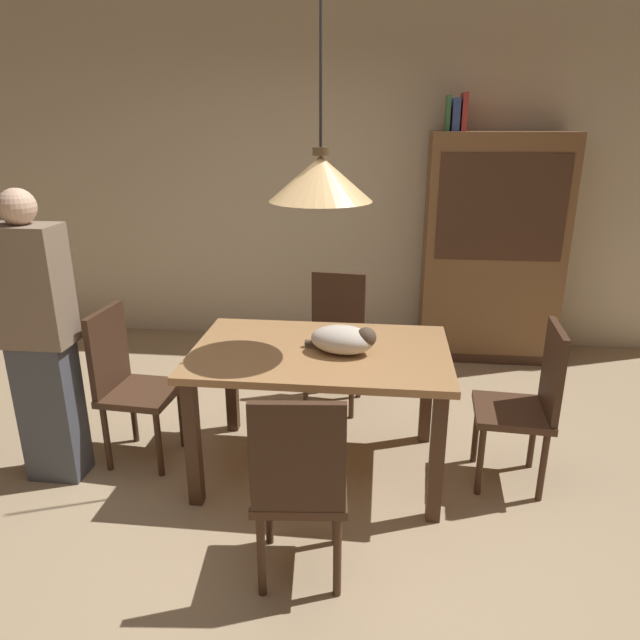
{
  "coord_description": "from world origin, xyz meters",
  "views": [
    {
      "loc": [
        0.36,
        -2.48,
        1.94
      ],
      "look_at": [
        0.02,
        0.63,
        0.85
      ],
      "focal_mm": 32.47,
      "sensor_mm": 36.0,
      "label": 1
    }
  ],
  "objects_px": {
    "book_red_tall": "(463,112)",
    "person_standing": "(40,342)",
    "chair_left_side": "(128,379)",
    "dining_table": "(321,366)",
    "book_blue_wide": "(455,115)",
    "chair_near_front": "(299,481)",
    "book_green_slim": "(447,113)",
    "chair_far_back": "(335,334)",
    "cat_sleeping": "(344,339)",
    "pendant_lamp": "(321,178)",
    "hutch_bookcase": "(492,254)",
    "chair_right_side": "(529,400)"
  },
  "relations": [
    {
      "from": "chair_near_front",
      "to": "book_green_slim",
      "type": "distance_m",
      "value": 3.23
    },
    {
      "from": "person_standing",
      "to": "cat_sleeping",
      "type": "bearing_deg",
      "value": 6.5
    },
    {
      "from": "chair_near_front",
      "to": "cat_sleeping",
      "type": "distance_m",
      "value": 0.91
    },
    {
      "from": "pendant_lamp",
      "to": "dining_table",
      "type": "bearing_deg",
      "value": 97.13
    },
    {
      "from": "dining_table",
      "to": "chair_far_back",
      "type": "xyz_separation_m",
      "value": [
        0.01,
        0.88,
        -0.14
      ]
    },
    {
      "from": "chair_near_front",
      "to": "chair_far_back",
      "type": "relative_size",
      "value": 1.0
    },
    {
      "from": "dining_table",
      "to": "book_blue_wide",
      "type": "distance_m",
      "value": 2.46
    },
    {
      "from": "chair_right_side",
      "to": "book_red_tall",
      "type": "xyz_separation_m",
      "value": [
        -0.23,
        1.9,
        1.48
      ]
    },
    {
      "from": "pendant_lamp",
      "to": "person_standing",
      "type": "xyz_separation_m",
      "value": [
        -1.48,
        -0.22,
        -0.85
      ]
    },
    {
      "from": "chair_far_back",
      "to": "cat_sleeping",
      "type": "relative_size",
      "value": 2.36
    },
    {
      "from": "pendant_lamp",
      "to": "book_red_tall",
      "type": "bearing_deg",
      "value": 64.72
    },
    {
      "from": "chair_near_front",
      "to": "book_red_tall",
      "type": "distance_m",
      "value": 3.27
    },
    {
      "from": "pendant_lamp",
      "to": "book_blue_wide",
      "type": "relative_size",
      "value": 5.42
    },
    {
      "from": "chair_left_side",
      "to": "hutch_bookcase",
      "type": "bearing_deg",
      "value": 38.91
    },
    {
      "from": "chair_right_side",
      "to": "book_blue_wide",
      "type": "relative_size",
      "value": 3.88
    },
    {
      "from": "hutch_bookcase",
      "to": "person_standing",
      "type": "xyz_separation_m",
      "value": [
        -2.69,
        -2.11,
        -0.07
      ]
    },
    {
      "from": "chair_left_side",
      "to": "book_red_tall",
      "type": "xyz_separation_m",
      "value": [
        2.02,
        1.89,
        1.48
      ]
    },
    {
      "from": "book_blue_wide",
      "to": "book_green_slim",
      "type": "bearing_deg",
      "value": 180.0
    },
    {
      "from": "chair_right_side",
      "to": "cat_sleeping",
      "type": "distance_m",
      "value": 1.05
    },
    {
      "from": "chair_near_front",
      "to": "book_red_tall",
      "type": "xyz_separation_m",
      "value": [
        0.89,
        2.77,
        1.48
      ]
    },
    {
      "from": "chair_left_side",
      "to": "chair_right_side",
      "type": "height_order",
      "value": "same"
    },
    {
      "from": "book_red_tall",
      "to": "chair_near_front",
      "type": "bearing_deg",
      "value": -107.75
    },
    {
      "from": "chair_far_back",
      "to": "book_red_tall",
      "type": "relative_size",
      "value": 3.32
    },
    {
      "from": "hutch_bookcase",
      "to": "book_red_tall",
      "type": "height_order",
      "value": "book_red_tall"
    },
    {
      "from": "dining_table",
      "to": "book_red_tall",
      "type": "height_order",
      "value": "book_red_tall"
    },
    {
      "from": "book_red_tall",
      "to": "book_green_slim",
      "type": "bearing_deg",
      "value": 180.0
    },
    {
      "from": "book_red_tall",
      "to": "person_standing",
      "type": "relative_size",
      "value": 0.17
    },
    {
      "from": "chair_near_front",
      "to": "hutch_bookcase",
      "type": "height_order",
      "value": "hutch_bookcase"
    },
    {
      "from": "chair_right_side",
      "to": "pendant_lamp",
      "type": "xyz_separation_m",
      "value": [
        -1.13,
        0.01,
        1.15
      ]
    },
    {
      "from": "chair_left_side",
      "to": "book_red_tall",
      "type": "distance_m",
      "value": 3.14
    },
    {
      "from": "chair_left_side",
      "to": "cat_sleeping",
      "type": "distance_m",
      "value": 1.3
    },
    {
      "from": "chair_near_front",
      "to": "hutch_bookcase",
      "type": "relative_size",
      "value": 0.5
    },
    {
      "from": "person_standing",
      "to": "chair_left_side",
      "type": "bearing_deg",
      "value": 32.23
    },
    {
      "from": "hutch_bookcase",
      "to": "book_green_slim",
      "type": "distance_m",
      "value": 1.17
    },
    {
      "from": "cat_sleeping",
      "to": "hutch_bookcase",
      "type": "distance_m",
      "value": 2.21
    },
    {
      "from": "chair_left_side",
      "to": "person_standing",
      "type": "relative_size",
      "value": 0.57
    },
    {
      "from": "chair_left_side",
      "to": "hutch_bookcase",
      "type": "distance_m",
      "value": 3.03
    },
    {
      "from": "chair_far_back",
      "to": "cat_sleeping",
      "type": "bearing_deg",
      "value": -82.37
    },
    {
      "from": "dining_table",
      "to": "book_green_slim",
      "type": "xyz_separation_m",
      "value": [
        0.78,
        1.89,
        1.33
      ]
    },
    {
      "from": "book_blue_wide",
      "to": "book_red_tall",
      "type": "distance_m",
      "value": 0.07
    },
    {
      "from": "cat_sleeping",
      "to": "chair_far_back",
      "type": "bearing_deg",
      "value": 97.63
    },
    {
      "from": "chair_near_front",
      "to": "cat_sleeping",
      "type": "xyz_separation_m",
      "value": [
        0.12,
        0.84,
        0.32
      ]
    },
    {
      "from": "chair_far_back",
      "to": "person_standing",
      "type": "xyz_separation_m",
      "value": [
        -1.49,
        -1.1,
        0.3
      ]
    },
    {
      "from": "book_green_slim",
      "to": "dining_table",
      "type": "bearing_deg",
      "value": -112.24
    },
    {
      "from": "pendant_lamp",
      "to": "book_blue_wide",
      "type": "xyz_separation_m",
      "value": [
        0.83,
        1.89,
        0.31
      ]
    },
    {
      "from": "chair_near_front",
      "to": "book_green_slim",
      "type": "relative_size",
      "value": 3.58
    },
    {
      "from": "chair_left_side",
      "to": "pendant_lamp",
      "type": "height_order",
      "value": "pendant_lamp"
    },
    {
      "from": "cat_sleeping",
      "to": "book_green_slim",
      "type": "relative_size",
      "value": 1.52
    },
    {
      "from": "pendant_lamp",
      "to": "hutch_bookcase",
      "type": "distance_m",
      "value": 2.38
    },
    {
      "from": "book_green_slim",
      "to": "person_standing",
      "type": "xyz_separation_m",
      "value": [
        -2.26,
        -2.11,
        -1.16
      ]
    }
  ]
}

